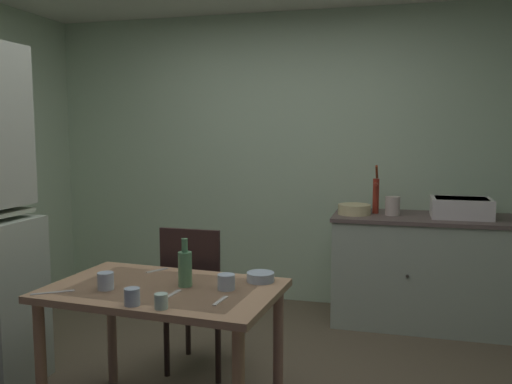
{
  "coord_description": "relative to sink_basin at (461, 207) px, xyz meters",
  "views": [
    {
      "loc": [
        0.94,
        -2.65,
        1.53
      ],
      "look_at": [
        0.18,
        0.24,
        1.18
      ],
      "focal_mm": 37.58,
      "sensor_mm": 36.0,
      "label": 1
    }
  ],
  "objects": [
    {
      "name": "chair_far_side",
      "position": [
        -1.67,
        -1.27,
        -0.44
      ],
      "size": [
        0.41,
        0.41,
        0.94
      ],
      "color": "#2D201B",
      "rests_on": "ground"
    },
    {
      "name": "glass_bottle",
      "position": [
        -1.52,
        -1.82,
        -0.11
      ],
      "size": [
        0.07,
        0.07,
        0.25
      ],
      "color": "#4C7F56",
      "rests_on": "dining_table"
    },
    {
      "name": "teacup_cream",
      "position": [
        -1.29,
        -1.82,
        -0.17
      ],
      "size": [
        0.09,
        0.09,
        0.08
      ],
      "primitive_type": "cylinder",
      "color": "#9EB2C6",
      "rests_on": "dining_table"
    },
    {
      "name": "sink_basin",
      "position": [
        0.0,
        0.0,
        0.0
      ],
      "size": [
        0.44,
        0.34,
        0.15
      ],
      "color": "white",
      "rests_on": "counter_cabinet"
    },
    {
      "name": "stoneware_crock",
      "position": [
        -0.51,
        -0.02,
        -0.0
      ],
      "size": [
        0.11,
        0.11,
        0.15
      ],
      "primitive_type": "cylinder",
      "color": "beige",
      "rests_on": "counter_cabinet"
    },
    {
      "name": "wall_back",
      "position": [
        -1.42,
        0.37,
        0.33
      ],
      "size": [
        4.48,
        0.1,
        2.55
      ],
      "primitive_type": "cube",
      "color": "beige",
      "rests_on": "ground"
    },
    {
      "name": "hand_pump",
      "position": [
        -0.64,
        0.05,
        0.09
      ],
      "size": [
        0.05,
        0.27,
        0.39
      ],
      "color": "maroon",
      "rests_on": "counter_cabinet"
    },
    {
      "name": "teaspoon_near_bowl",
      "position": [
        -1.79,
        -1.58,
        -0.21
      ],
      "size": [
        0.09,
        0.13,
        0.0
      ],
      "primitive_type": "cube",
      "rotation": [
        0.0,
        0.0,
        4.19
      ],
      "color": "beige",
      "rests_on": "dining_table"
    },
    {
      "name": "teaspoon_by_cup",
      "position": [
        -1.52,
        -1.97,
        -0.21
      ],
      "size": [
        0.03,
        0.13,
        0.0
      ],
      "primitive_type": "cube",
      "rotation": [
        0.0,
        0.0,
        1.48
      ],
      "color": "beige",
      "rests_on": "dining_table"
    },
    {
      "name": "teacup_mint",
      "position": [
        -1.88,
        -1.98,
        -0.17
      ],
      "size": [
        0.08,
        0.08,
        0.09
      ],
      "primitive_type": "cylinder",
      "color": "#9EB2C6",
      "rests_on": "dining_table"
    },
    {
      "name": "mixing_bowl_counter",
      "position": [
        -0.8,
        -0.05,
        -0.04
      ],
      "size": [
        0.26,
        0.26,
        0.08
      ],
      "primitive_type": "cylinder",
      "color": "beige",
      "rests_on": "counter_cabinet"
    },
    {
      "name": "mug_dark",
      "position": [
        -1.49,
        -2.18,
        -0.18
      ],
      "size": [
        0.06,
        0.06,
        0.07
      ],
      "primitive_type": "cylinder",
      "color": "#ADD1C1",
      "rests_on": "dining_table"
    },
    {
      "name": "table_knife",
      "position": [
        -2.1,
        -2.1,
        -0.21
      ],
      "size": [
        0.18,
        0.13,
        0.0
      ],
      "primitive_type": "cube",
      "rotation": [
        0.0,
        0.0,
        3.74
      ],
      "color": "silver",
      "rests_on": "dining_table"
    },
    {
      "name": "dining_table",
      "position": [
        -1.62,
        -1.87,
        -0.31
      ],
      "size": [
        1.22,
        0.81,
        0.73
      ],
      "color": "tan",
      "rests_on": "ground"
    },
    {
      "name": "counter_cabinet",
      "position": [
        -0.14,
        -0.0,
        -0.51
      ],
      "size": [
        1.64,
        0.64,
        0.87
      ],
      "color": "#A5B2A2",
      "rests_on": "ground"
    },
    {
      "name": "serving_spoon",
      "position": [
        -1.26,
        -2.01,
        -0.21
      ],
      "size": [
        0.03,
        0.14,
        0.0
      ],
      "primitive_type": "cube",
      "rotation": [
        0.0,
        0.0,
        4.62
      ],
      "color": "beige",
      "rests_on": "dining_table"
    },
    {
      "name": "serving_bowl_wide",
      "position": [
        -1.16,
        -1.64,
        -0.19
      ],
      "size": [
        0.15,
        0.15,
        0.05
      ],
      "primitive_type": "cylinder",
      "color": "#9EB2C6",
      "rests_on": "dining_table"
    },
    {
      "name": "mug_tall",
      "position": [
        -1.64,
        -2.17,
        -0.17
      ],
      "size": [
        0.07,
        0.07,
        0.08
      ],
      "primitive_type": "cylinder",
      "color": "#9EB2C6",
      "rests_on": "dining_table"
    }
  ]
}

